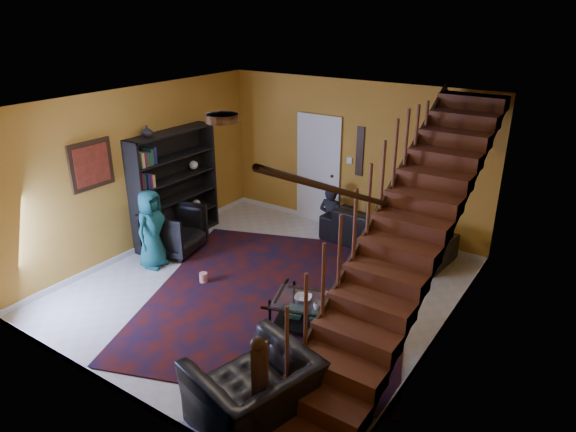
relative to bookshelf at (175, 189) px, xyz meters
The scene contains 21 objects.
floor 2.66m from the bookshelf, 14.01° to the right, with size 5.50×5.50×0.00m, color beige.
room 1.59m from the bookshelf, 34.27° to the left, with size 5.50×5.50×5.50m.
staircase 4.59m from the bookshelf, ahead, with size 0.95×5.02×3.18m.
bookshelf is the anchor object (origin of this frame).
door 2.73m from the bookshelf, 51.26° to the left, with size 0.82×0.05×2.05m, color silver.
framed_picture 1.70m from the bookshelf, 96.28° to the right, with size 0.04×0.74×0.74m, color maroon.
wall_hanging 3.38m from the bookshelf, 39.82° to the left, with size 0.14×0.03×0.90m, color black.
ceiling_fixture 3.30m from the bookshelf, 30.20° to the right, with size 0.40×0.40×0.10m, color #3F2814.
rug 2.97m from the bookshelf, 14.22° to the right, with size 3.64×4.16×0.02m, color #40100B.
sofa 3.81m from the bookshelf, 26.86° to the left, with size 2.28×0.89×0.67m, color black.
armchair_left 0.80m from the bookshelf, 51.33° to the right, with size 0.87×0.90×0.82m, color black.
armchair_right 4.86m from the bookshelf, 35.96° to the right, with size 1.17×1.02×0.76m, color black.
person_adult_a 2.92m from the bookshelf, 38.25° to the left, with size 0.51×0.33×1.40m, color black.
person_adult_b 4.22m from the bookshelf, 24.99° to the left, with size 0.57×0.45×1.18m, color black.
person_child 1.15m from the bookshelf, 65.70° to the right, with size 0.64×0.42×1.31m, color #1A5C63.
coffee_table 3.81m from the bookshelf, 16.76° to the right, with size 1.26×0.97×0.43m.
cup_a 3.94m from the bookshelf, 18.40° to the right, with size 0.13×0.13×0.10m, color #999999.
cup_b 3.81m from the bookshelf, 14.83° to the right, with size 0.11×0.11×0.10m, color #999999.
bowl 3.65m from the bookshelf, 18.36° to the right, with size 0.22×0.22×0.05m, color #999999.
vase 1.24m from the bookshelf, 90.00° to the right, with size 0.18×0.18×0.19m, color #999999.
popcorn_bucket 2.01m from the bookshelf, 33.24° to the right, with size 0.13×0.13×0.15m, color red.
Camera 1 is at (4.07, -5.45, 4.00)m, focal length 32.00 mm.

